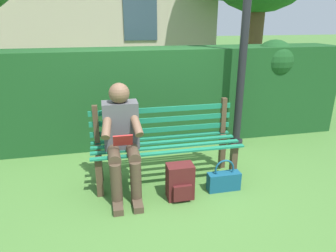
# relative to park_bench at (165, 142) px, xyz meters

# --- Properties ---
(ground) EXTENTS (60.00, 60.00, 0.00)m
(ground) POSITION_rel_park_bench_xyz_m (0.00, 0.07, -0.47)
(ground) COLOR #477533
(park_bench) EXTENTS (1.71, 0.50, 0.92)m
(park_bench) POSITION_rel_park_bench_xyz_m (0.00, 0.00, 0.00)
(park_bench) COLOR #4C3828
(park_bench) RESTS_ON ground
(person_seated) EXTENTS (0.44, 0.73, 1.20)m
(person_seated) POSITION_rel_park_bench_xyz_m (0.50, 0.18, 0.18)
(person_seated) COLOR #4C4C51
(person_seated) RESTS_ON ground
(hedge_backdrop) EXTENTS (5.34, 0.78, 1.53)m
(hedge_backdrop) POSITION_rel_park_bench_xyz_m (-0.46, -1.29, 0.28)
(hedge_backdrop) COLOR #19471E
(hedge_backdrop) RESTS_ON ground
(backpack) EXTENTS (0.28, 0.26, 0.39)m
(backpack) POSITION_rel_park_bench_xyz_m (-0.07, 0.47, -0.28)
(backpack) COLOR #4C1919
(backpack) RESTS_ON ground
(handbag) EXTENTS (0.37, 0.12, 0.37)m
(handbag) POSITION_rel_park_bench_xyz_m (-0.59, 0.43, -0.35)
(handbag) COLOR navy
(handbag) RESTS_ON ground
(lamp_post) EXTENTS (0.29, 0.29, 3.26)m
(lamp_post) POSITION_rel_park_bench_xyz_m (-1.25, -0.71, 1.55)
(lamp_post) COLOR black
(lamp_post) RESTS_ON ground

